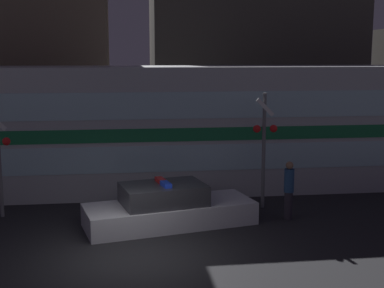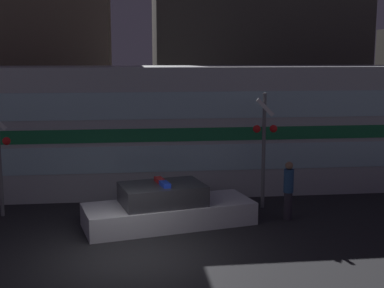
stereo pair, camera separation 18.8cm
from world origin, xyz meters
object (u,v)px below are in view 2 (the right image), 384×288
at_px(police_car, 167,208).
at_px(pedestrian, 288,190).
at_px(crossing_signal_near, 264,142).
at_px(train, 210,128).

relative_size(police_car, pedestrian, 2.91).
bearing_deg(crossing_signal_near, train, 114.29).
relative_size(pedestrian, crossing_signal_near, 0.48).
xyz_separation_m(police_car, crossing_signal_near, (3.11, 1.33, 1.63)).
height_order(train, police_car, train).
xyz_separation_m(police_car, pedestrian, (3.55, 0.10, 0.40)).
relative_size(train, pedestrian, 12.06).
height_order(police_car, crossing_signal_near, crossing_signal_near).
distance_m(train, pedestrian, 4.56).
bearing_deg(train, pedestrian, -67.14).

